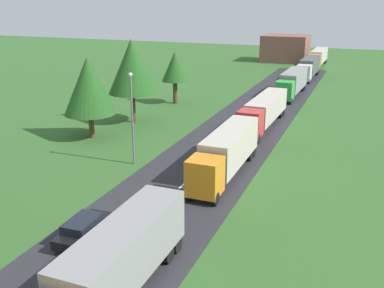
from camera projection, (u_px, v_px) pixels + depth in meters
The scene contains 14 objects.
road at pixel (168, 200), 33.92m from camera, with size 10.00×140.00×0.06m, color #2B2B30.
lane_marking_centre at pixel (148, 219), 30.93m from camera, with size 0.16×122.23×0.01m.
truck_lead at pixel (114, 264), 22.01m from camera, with size 2.52×12.66×3.73m.
truck_second at pixel (226, 151), 38.03m from camera, with size 2.52×12.83×3.76m.
truck_third at pixel (264, 110), 52.49m from camera, with size 2.77×14.27×3.40m.
truck_fourth at pixel (292, 82), 69.12m from camera, with size 2.79×13.16×3.76m.
truck_fifth at pixel (309, 67), 84.10m from camera, with size 2.69×13.25×3.72m.
truck_sixth at pixel (318, 57), 99.05m from camera, with size 2.66×14.77×3.54m.
car_second at pixel (84, 229), 27.99m from camera, with size 2.03×4.64×1.55m.
lamppost_second at pixel (132, 115), 39.86m from camera, with size 0.36×0.36×8.50m.
tree_maple at pixel (132, 67), 52.99m from camera, with size 5.84×5.84×10.11m.
tree_elm at pixel (175, 67), 63.26m from camera, with size 3.79×3.79×7.45m.
tree_ash at pixel (89, 86), 47.31m from camera, with size 5.57×5.57×8.84m.
distant_building at pixel (285, 48), 106.64m from camera, with size 10.44×9.54×6.18m, color brown.
Camera 1 is at (13.09, -3.51, 14.74)m, focal length 41.58 mm.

